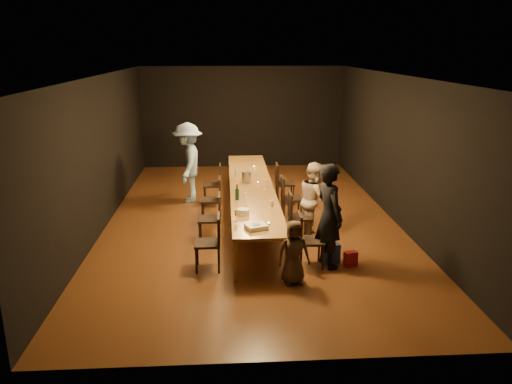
{
  "coord_description": "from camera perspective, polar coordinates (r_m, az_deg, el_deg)",
  "views": [
    {
      "loc": [
        -0.53,
        -10.01,
        3.53
      ],
      "look_at": [
        0.01,
        -1.34,
        1.0
      ],
      "focal_mm": 35.0,
      "sensor_mm": 36.0,
      "label": 1
    }
  ],
  "objects": [
    {
      "name": "tealight_mid",
      "position": [
        10.56,
        0.25,
        1.06
      ],
      "size": [
        0.05,
        0.05,
        0.03
      ],
      "primitive_type": "cylinder",
      "color": "#B2B7B2",
      "rests_on": "table"
    },
    {
      "name": "woman_birthday",
      "position": [
        8.25,
        8.38,
        -2.69
      ],
      "size": [
        0.6,
        0.74,
        1.75
      ],
      "primitive_type": "imported",
      "rotation": [
        0.0,
        0.0,
        1.89
      ],
      "color": "black",
      "rests_on": "ground"
    },
    {
      "name": "room_shell",
      "position": [
        10.13,
        -0.54,
        7.99
      ],
      "size": [
        6.04,
        10.04,
        3.02
      ],
      "color": "black",
      "rests_on": "ground"
    },
    {
      "name": "ground",
      "position": [
        10.63,
        -0.51,
        -3.16
      ],
      "size": [
        10.0,
        10.0,
        0.0
      ],
      "primitive_type": "plane",
      "color": "#452511",
      "rests_on": "ground"
    },
    {
      "name": "tealight_near",
      "position": [
        8.13,
        1.44,
        -3.64
      ],
      "size": [
        0.05,
        0.05,
        0.03
      ],
      "primitive_type": "cylinder",
      "color": "#B2B7B2",
      "rests_on": "table"
    },
    {
      "name": "wineglass_3",
      "position": [
        10.1,
        0.99,
        0.86
      ],
      "size": [
        0.06,
        0.06,
        0.21
      ],
      "primitive_type": null,
      "color": "beige",
      "rests_on": "table"
    },
    {
      "name": "wineglass_4",
      "position": [
        10.89,
        -2.24,
        2.0
      ],
      "size": [
        0.06,
        0.06,
        0.21
      ],
      "primitive_type": null,
      "color": "silver",
      "rests_on": "table"
    },
    {
      "name": "wineglass_2",
      "position": [
        9.2,
        -1.24,
        -0.67
      ],
      "size": [
        0.06,
        0.06,
        0.21
      ],
      "primitive_type": null,
      "color": "silver",
      "rests_on": "table"
    },
    {
      "name": "wineglass_1",
      "position": [
        8.74,
        1.82,
        -1.6
      ],
      "size": [
        0.06,
        0.06,
        0.21
      ],
      "primitive_type": null,
      "color": "beige",
      "rests_on": "table"
    },
    {
      "name": "tealight_far",
      "position": [
        11.98,
        -0.22,
        2.89
      ],
      "size": [
        0.05,
        0.05,
        0.03
      ],
      "primitive_type": "cylinder",
      "color": "#B2B7B2",
      "rests_on": "table"
    },
    {
      "name": "chair_right_3",
      "position": [
        11.7,
        3.33,
        1.03
      ],
      "size": [
        0.42,
        0.42,
        0.93
      ],
      "primitive_type": null,
      "rotation": [
        0.0,
        0.0,
        -1.57
      ],
      "color": "black",
      "rests_on": "ground"
    },
    {
      "name": "table",
      "position": [
        10.41,
        -0.52,
        0.48
      ],
      "size": [
        0.9,
        6.0,
        0.75
      ],
      "color": "brown",
      "rests_on": "ground"
    },
    {
      "name": "chair_right_1",
      "position": [
        9.43,
        5.05,
        -2.79
      ],
      "size": [
        0.42,
        0.42,
        0.93
      ],
      "primitive_type": null,
      "rotation": [
        0.0,
        0.0,
        -1.57
      ],
      "color": "black",
      "rests_on": "ground"
    },
    {
      "name": "chair_left_0",
      "position": [
        8.21,
        -5.57,
        -5.76
      ],
      "size": [
        0.42,
        0.42,
        0.93
      ],
      "primitive_type": null,
      "rotation": [
        0.0,
        0.0,
        1.57
      ],
      "color": "black",
      "rests_on": "ground"
    },
    {
      "name": "plate_stack",
      "position": [
        8.56,
        -1.45,
        -2.31
      ],
      "size": [
        0.23,
        0.23,
        0.12
      ],
      "primitive_type": "cylinder",
      "rotation": [
        0.0,
        0.0,
        0.14
      ],
      "color": "white",
      "rests_on": "table"
    },
    {
      "name": "chair_left_2",
      "position": [
        10.47,
        -5.17,
        -0.84
      ],
      "size": [
        0.42,
        0.42,
        0.93
      ],
      "primitive_type": null,
      "rotation": [
        0.0,
        0.0,
        1.57
      ],
      "color": "black",
      "rests_on": "ground"
    },
    {
      "name": "wineglass_0",
      "position": [
        8.26,
        -2.26,
        -2.68
      ],
      "size": [
        0.06,
        0.06,
        0.21
      ],
      "primitive_type": null,
      "color": "beige",
      "rests_on": "table"
    },
    {
      "name": "chair_right_2",
      "position": [
        10.56,
        4.1,
        -0.68
      ],
      "size": [
        0.42,
        0.42,
        0.93
      ],
      "primitive_type": null,
      "rotation": [
        0.0,
        0.0,
        -1.57
      ],
      "color": "black",
      "rests_on": "ground"
    },
    {
      "name": "gift_bag_blue",
      "position": [
        8.62,
        8.58,
        -6.93
      ],
      "size": [
        0.3,
        0.24,
        0.33
      ],
      "primitive_type": "cube",
      "rotation": [
        0.0,
        0.0,
        0.28
      ],
      "color": "#294EB3",
      "rests_on": "ground"
    },
    {
      "name": "chair_right_0",
      "position": [
        8.32,
        6.27,
        -5.48
      ],
      "size": [
        0.42,
        0.42,
        0.93
      ],
      "primitive_type": null,
      "rotation": [
        0.0,
        0.0,
        -1.57
      ],
      "color": "black",
      "rests_on": "ground"
    },
    {
      "name": "chair_left_3",
      "position": [
        11.62,
        -5.02,
        0.89
      ],
      "size": [
        0.42,
        0.42,
        0.93
      ],
      "primitive_type": null,
      "rotation": [
        0.0,
        0.0,
        1.57
      ],
      "color": "black",
      "rests_on": "ground"
    },
    {
      "name": "gift_bag_red",
      "position": [
        8.55,
        10.76,
        -7.52
      ],
      "size": [
        0.24,
        0.17,
        0.25
      ],
      "primitive_type": "cube",
      "rotation": [
        0.0,
        0.0,
        0.27
      ],
      "color": "red",
      "rests_on": "ground"
    },
    {
      "name": "champagne_bottle",
      "position": [
        9.4,
        -2.17,
        0.02
      ],
      "size": [
        0.09,
        0.09,
        0.31
      ],
      "primitive_type": null,
      "rotation": [
        0.0,
        0.0,
        -0.3
      ],
      "color": "black",
      "rests_on": "table"
    },
    {
      "name": "child",
      "position": [
        7.71,
        4.34,
        -6.89
      ],
      "size": [
        0.53,
        0.38,
        1.02
      ],
      "primitive_type": "imported",
      "rotation": [
        0.0,
        0.0,
        0.11
      ],
      "color": "#433426",
      "rests_on": "ground"
    },
    {
      "name": "woman_tan",
      "position": [
        9.59,
        6.68,
        -0.86
      ],
      "size": [
        0.58,
        0.73,
        1.46
      ],
      "primitive_type": "imported",
      "rotation": [
        0.0,
        0.0,
        1.61
      ],
      "color": "beige",
      "rests_on": "ground"
    },
    {
      "name": "wineglass_5",
      "position": [
        11.22,
        -0.04,
        2.43
      ],
      "size": [
        0.06,
        0.06,
        0.21
      ],
      "primitive_type": null,
      "color": "silver",
      "rests_on": "table"
    },
    {
      "name": "chair_left_1",
      "position": [
        9.33,
        -5.34,
        -3.01
      ],
      "size": [
        0.42,
        0.42,
        0.93
      ],
      "primitive_type": null,
      "rotation": [
        0.0,
        0.0,
        1.57
      ],
      "color": "black",
      "rests_on": "ground"
    },
    {
      "name": "birthday_cake",
      "position": [
        7.93,
        0.04,
        -3.99
      ],
      "size": [
        0.39,
        0.35,
        0.08
      ],
      "rotation": [
        0.0,
        0.0,
        0.35
      ],
      "color": "white",
      "rests_on": "table"
    },
    {
      "name": "ice_bucket",
      "position": [
        10.69,
        -1.11,
        1.78
      ],
      "size": [
        0.25,
        0.25,
        0.22
      ],
      "primitive_type": "cylinder",
      "rotation": [
        0.0,
        0.0,
        0.3
      ],
      "color": "#AAAAAF",
      "rests_on": "table"
    },
    {
      "name": "man_blue",
      "position": [
        11.77,
        -7.77,
        3.33
      ],
      "size": [
        0.71,
        1.21,
        1.86
      ],
      "primitive_type": "imported",
      "rotation": [
        0.0,
        0.0,
        -1.59
      ],
      "color": "#8DB4DB",
      "rests_on": "ground"
    }
  ]
}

